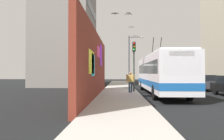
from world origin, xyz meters
TOP-DOWN VIEW (x-y plane):
  - ground_plane at (0.00, 0.00)m, footprint 80.00×80.00m
  - sidewalk_slab at (0.00, 1.60)m, footprint 48.00×3.20m
  - graffiti_wall at (-3.92, 3.35)m, footprint 14.18×0.32m
  - building_far_left at (10.68, 9.20)m, footprint 10.58×7.25m
  - city_bus at (-1.17, -1.80)m, footprint 12.04×2.51m
  - parked_car_dark_gray at (3.12, -7.00)m, footprint 4.70×1.79m
  - parked_car_silver at (9.43, -7.00)m, footprint 4.17×1.82m
  - pedestrian_at_curb at (-1.23, 0.70)m, footprint 0.23×0.69m
  - traffic_light at (-0.48, 0.35)m, footprint 0.49×0.28m
  - street_lamp at (6.98, 0.24)m, footprint 0.44×1.82m
  - flying_pigeons at (0.15, 0.80)m, footprint 9.23×2.75m
  - curbside_puddle at (-2.66, -0.60)m, footprint 1.29×1.29m

SIDE VIEW (x-z plane):
  - ground_plane at x=0.00m, z-range 0.00..0.00m
  - curbside_puddle at x=-2.66m, z-range 0.00..0.00m
  - sidewalk_slab at x=0.00m, z-range 0.00..0.15m
  - parked_car_silver at x=9.43m, z-range 0.04..1.62m
  - parked_car_dark_gray at x=3.12m, z-range 0.04..1.62m
  - pedestrian_at_curb at x=-1.23m, z-range 0.31..2.03m
  - city_bus at x=-1.17m, z-range -0.71..4.29m
  - graffiti_wall at x=-3.92m, z-range 0.00..4.66m
  - traffic_light at x=-0.48m, z-range 0.90..5.27m
  - street_lamp at x=6.98m, z-range 0.64..6.89m
  - flying_pigeons at x=0.15m, z-range 5.98..6.48m
  - building_far_left at x=10.68m, z-range 0.00..18.16m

